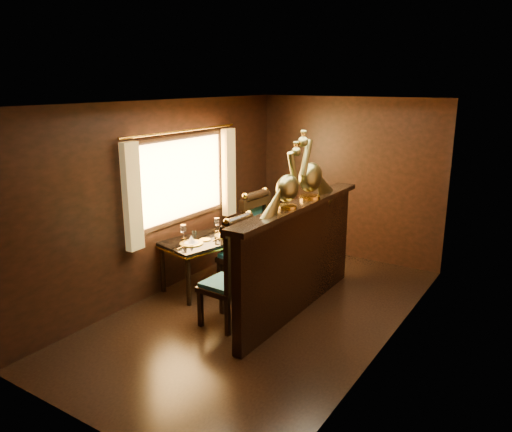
# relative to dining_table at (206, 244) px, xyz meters

# --- Properties ---
(ground) EXTENTS (5.00, 5.00, 0.00)m
(ground) POSITION_rel_dining_table_xyz_m (1.05, -0.27, -0.62)
(ground) COLOR black
(ground) RESTS_ON ground
(room_shell) EXTENTS (3.04, 5.04, 2.52)m
(room_shell) POSITION_rel_dining_table_xyz_m (0.97, -0.25, 0.96)
(room_shell) COLOR black
(room_shell) RESTS_ON ground
(partition) EXTENTS (0.26, 2.70, 1.36)m
(partition) POSITION_rel_dining_table_xyz_m (1.37, 0.03, 0.09)
(partition) COLOR black
(partition) RESTS_ON ground
(dining_table) EXTENTS (0.97, 1.31, 0.89)m
(dining_table) POSITION_rel_dining_table_xyz_m (0.00, 0.00, 0.00)
(dining_table) COLOR black
(dining_table) RESTS_ON ground
(chair_left) EXTENTS (0.50, 0.54, 1.35)m
(chair_left) POSITION_rel_dining_table_xyz_m (0.96, -0.74, 0.08)
(chair_left) COLOR black
(chair_left) RESTS_ON ground
(chair_right) EXTENTS (0.54, 0.57, 1.43)m
(chair_right) POSITION_rel_dining_table_xyz_m (0.64, 0.10, 0.12)
(chair_right) COLOR black
(chair_right) RESTS_ON ground
(peacock_left) EXTENTS (0.23, 0.61, 0.73)m
(peacock_left) POSITION_rel_dining_table_xyz_m (1.38, -0.27, 1.10)
(peacock_left) COLOR #194B35
(peacock_left) RESTS_ON partition
(peacock_right) EXTENTS (0.26, 0.70, 0.84)m
(peacock_right) POSITION_rel_dining_table_xyz_m (1.38, 0.28, 1.15)
(peacock_right) COLOR #194B35
(peacock_right) RESTS_ON partition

